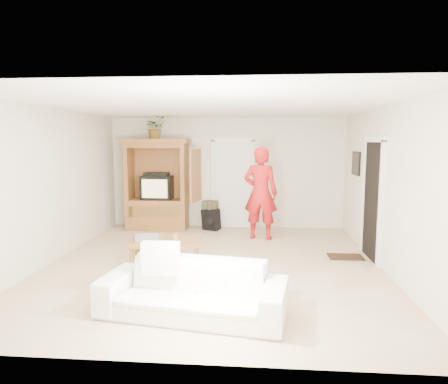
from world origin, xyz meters
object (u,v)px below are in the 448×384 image
Objects in this scene: armoire at (158,190)px; man at (261,193)px; sofa at (193,289)px; coffee_table at (165,243)px.

man is at bearing -18.63° from armoire.
sofa is at bearing -71.49° from armoire.
coffee_table is (-0.75, 1.84, 0.06)m from sofa.
sofa is 1.78× the size of coffee_table.
man reaches higher than coffee_table.
armoire is 2.94m from coffee_table.
armoire reaches higher than sofa.
man is 3.96m from sofa.
sofa is (-0.83, -3.82, -0.65)m from man.
coffee_table is (-1.58, -1.98, -0.59)m from man.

